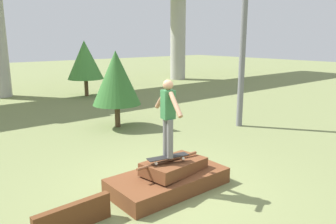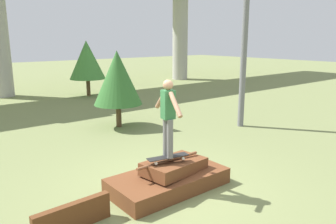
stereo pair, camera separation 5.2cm
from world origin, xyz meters
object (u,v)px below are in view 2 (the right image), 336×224
at_px(tree_behind_left, 117,78).
at_px(tree_mid_back, 87,60).
at_px(utility_pole, 245,22).
at_px(skater, 168,114).
at_px(skateboard, 168,157).

relative_size(tree_behind_left, tree_mid_back, 0.90).
bearing_deg(utility_pole, skater, -155.53).
distance_m(skater, utility_pole, 5.84).
bearing_deg(skater, tree_behind_left, 70.47).
height_order(tree_behind_left, tree_mid_back, tree_mid_back).
distance_m(skateboard, utility_pole, 6.17).
bearing_deg(skater, tree_mid_back, 72.07).
distance_m(tree_behind_left, tree_mid_back, 6.73).
xyz_separation_m(skater, tree_behind_left, (1.71, 4.81, 0.11)).
relative_size(skater, tree_mid_back, 0.52).
relative_size(skater, tree_behind_left, 0.58).
bearing_deg(skateboard, tree_behind_left, 70.47).
bearing_deg(tree_mid_back, skater, -107.93).
bearing_deg(utility_pole, tree_mid_back, 98.73).
bearing_deg(tree_behind_left, tree_mid_back, 73.29).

